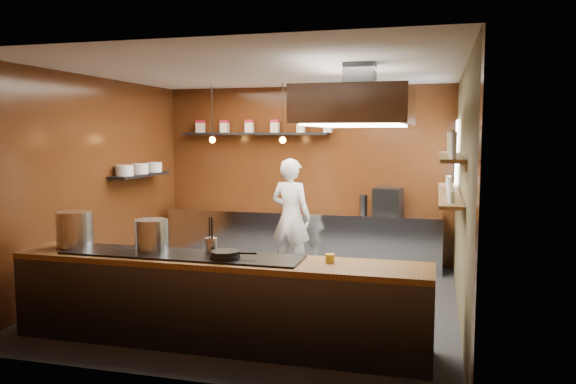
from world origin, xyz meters
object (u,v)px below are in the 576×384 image
(extractor_hood, at_px, (359,107))
(stockpot_small, at_px, (152,235))
(stockpot_large, at_px, (75,229))
(chef, at_px, (291,217))
(espresso_machine, at_px, (388,201))

(extractor_hood, bearing_deg, stockpot_small, -151.75)
(stockpot_large, bearing_deg, stockpot_small, -0.35)
(chef, bearing_deg, stockpot_small, 90.48)
(stockpot_small, height_order, chef, chef)
(espresso_machine, distance_m, chef, 1.63)
(espresso_machine, height_order, chef, chef)
(espresso_machine, xyz_separation_m, chef, (-1.41, -0.79, -0.20))
(extractor_hood, bearing_deg, stockpot_large, -159.93)
(stockpot_small, xyz_separation_m, chef, (0.80, 2.91, -0.20))
(stockpot_large, relative_size, espresso_machine, 0.93)
(chef, bearing_deg, espresso_machine, -135.15)
(extractor_hood, height_order, espresso_machine, extractor_hood)
(stockpot_large, xyz_separation_m, stockpot_small, (0.96, -0.01, -0.03))
(extractor_hood, distance_m, espresso_machine, 2.94)
(espresso_machine, relative_size, chef, 0.24)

